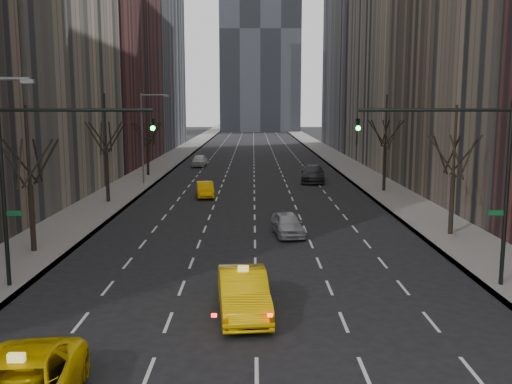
{
  "coord_description": "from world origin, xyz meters",
  "views": [
    {
      "loc": [
        -0.1,
        -12.12,
        7.95
      ],
      "look_at": [
        0.04,
        17.05,
        3.5
      ],
      "focal_mm": 40.0,
      "sensor_mm": 36.0,
      "label": 1
    }
  ],
  "objects": [
    {
      "name": "tree_lw_c",
      "position": [
        -12.0,
        34.0,
        4.04
      ],
      "size": [
        3.36,
        3.5,
        8.74
      ],
      "color": "black",
      "rests_on": "ground"
    },
    {
      "name": "traffic_mast_left",
      "position": [
        -9.11,
        12.0,
        5.49
      ],
      "size": [
        6.69,
        0.39,
        8.0
      ],
      "color": "black",
      "rests_on": "ground"
    },
    {
      "name": "streetlight_far",
      "position": [
        -10.84,
        45.0,
        5.62
      ],
      "size": [
        2.83,
        0.22,
        9.0
      ],
      "color": "slate",
      "rests_on": "ground"
    },
    {
      "name": "tree_rw_b",
      "position": [
        12.0,
        22.0,
        3.72
      ],
      "size": [
        3.36,
        3.5,
        7.82
      ],
      "color": "black",
      "rests_on": "ground"
    },
    {
      "name": "tree_lw_d",
      "position": [
        -12.0,
        52.0,
        3.56
      ],
      "size": [
        3.36,
        3.5,
        7.36
      ],
      "color": "black",
      "rests_on": "ground"
    },
    {
      "name": "traffic_mast_right",
      "position": [
        9.11,
        12.0,
        5.49
      ],
      "size": [
        6.69,
        0.39,
        8.0
      ],
      "color": "black",
      "rests_on": "ground"
    },
    {
      "name": "far_taxi",
      "position": [
        -4.3,
        37.05,
        0.67
      ],
      "size": [
        1.92,
        4.2,
        1.34
      ],
      "primitive_type": "imported",
      "rotation": [
        0.0,
        0.0,
        0.13
      ],
      "color": "#FFB305",
      "rests_on": "ground"
    },
    {
      "name": "sidewalk_right",
      "position": [
        12.25,
        70.0,
        0.07
      ],
      "size": [
        4.5,
        320.0,
        0.15
      ],
      "primitive_type": "cube",
      "color": "slate",
      "rests_on": "ground"
    },
    {
      "name": "silver_sedan_ahead",
      "position": [
        2.01,
        22.28,
        0.71
      ],
      "size": [
        2.19,
        4.33,
        1.41
      ],
      "primitive_type": "imported",
      "rotation": [
        0.0,
        0.0,
        0.13
      ],
      "color": "#ABAEB4",
      "rests_on": "ground"
    },
    {
      "name": "tree_lw_b",
      "position": [
        -12.0,
        18.0,
        3.72
      ],
      "size": [
        3.36,
        3.5,
        7.82
      ],
      "color": "black",
      "rests_on": "ground"
    },
    {
      "name": "sidewalk_left",
      "position": [
        -12.25,
        70.0,
        0.07
      ],
      "size": [
        4.5,
        320.0,
        0.15
      ],
      "primitive_type": "cube",
      "color": "slate",
      "rests_on": "ground"
    },
    {
      "name": "tree_rw_c",
      "position": [
        12.0,
        40.0,
        4.04
      ],
      "size": [
        3.36,
        3.5,
        8.74
      ],
      "color": "black",
      "rests_on": "ground"
    },
    {
      "name": "taxi_sedan",
      "position": [
        -0.48,
        8.84,
        0.85
      ],
      "size": [
        2.29,
        5.3,
        1.7
      ],
      "primitive_type": "imported",
      "rotation": [
        0.0,
        0.0,
        0.1
      ],
      "color": "#EBB604",
      "rests_on": "ground"
    },
    {
      "name": "far_suv_grey",
      "position": [
        6.14,
        46.93,
        0.87
      ],
      "size": [
        3.04,
        6.19,
        1.73
      ],
      "primitive_type": "imported",
      "rotation": [
        0.0,
        0.0,
        -0.1
      ],
      "color": "#2B2B30",
      "rests_on": "ground"
    },
    {
      "name": "far_car_white",
      "position": [
        -7.16,
        62.29,
        0.77
      ],
      "size": [
        1.93,
        4.59,
        1.55
      ],
      "primitive_type": "imported",
      "rotation": [
        0.0,
        0.0,
        -0.02
      ],
      "color": "silver",
      "rests_on": "ground"
    }
  ]
}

